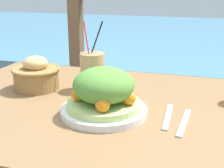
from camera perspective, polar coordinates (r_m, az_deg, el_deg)
name	(u,v)px	position (r m, az deg, el deg)	size (l,w,h in m)	color
patio_table	(107,131)	(1.02, -0.91, -8.51)	(1.17, 0.79, 0.70)	olive
railing_fence	(153,39)	(1.73, 7.53, 8.24)	(2.80, 0.08, 1.09)	brown
sea_backdrop	(184,50)	(4.28, 13.10, 6.14)	(12.00, 4.00, 0.44)	teal
salad_plate	(104,94)	(0.89, -1.51, -1.93)	(0.25, 0.25, 0.14)	silver
drink_glass	(93,71)	(1.11, -3.58, 2.34)	(0.09, 0.09, 0.24)	tan
bread_basket	(36,75)	(1.15, -13.68, 1.61)	(0.17, 0.17, 0.12)	olive
fork	(168,116)	(0.91, 10.16, -5.85)	(0.02, 0.18, 0.00)	silver
knife	(184,122)	(0.88, 13.03, -6.86)	(0.03, 0.18, 0.00)	silver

